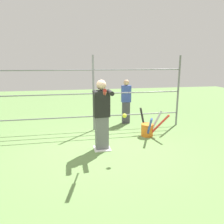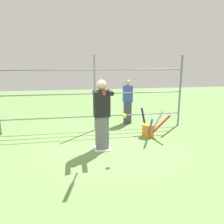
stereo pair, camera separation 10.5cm
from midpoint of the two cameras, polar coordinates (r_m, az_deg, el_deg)
The scene contains 8 objects.
ground_plane at distance 5.50m, azimuth -2.02°, elevation -9.57°, with size 24.00×24.00×0.00m, color #608447.
home_plate at distance 5.50m, azimuth -2.03°, elevation -9.48°, with size 0.40×0.40×0.02m.
fence_backstop at distance 6.74m, azimuth -4.06°, elevation 4.81°, with size 5.69×0.06×2.31m.
batter at distance 5.20m, azimuth -2.08°, elevation -0.23°, with size 0.44×0.59×1.70m.
baseball_bat_swinging at distance 4.19m, azimuth -1.40°, elevation 5.12°, with size 0.18×0.81×0.25m.
softball_in_flight at distance 4.73m, azimuth 3.85°, elevation -0.99°, with size 0.10×0.10×0.10m.
bat_bucket at distance 6.40m, azimuth 10.11°, elevation -4.37°, with size 0.68×1.02×0.77m.
bystander_behind_fence at distance 7.55m, azimuth 4.51°, elevation 2.90°, with size 0.31×0.20×1.52m.
Camera 2 is at (0.66, 5.04, 2.11)m, focal length 35.00 mm.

